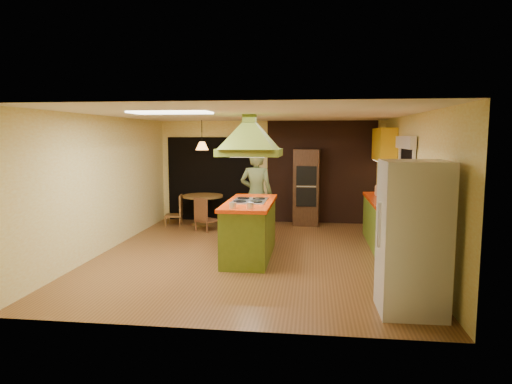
# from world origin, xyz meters

# --- Properties ---
(ground) EXTENTS (6.50, 6.50, 0.00)m
(ground) POSITION_xyz_m (0.00, 0.00, 0.00)
(ground) COLOR brown
(ground) RESTS_ON ground
(room_walls) EXTENTS (5.50, 6.50, 6.50)m
(room_walls) POSITION_xyz_m (0.00, 0.00, 1.25)
(room_walls) COLOR #FEF8B6
(room_walls) RESTS_ON ground
(ceiling_plane) EXTENTS (6.50, 6.50, 0.00)m
(ceiling_plane) POSITION_xyz_m (0.00, 0.00, 2.50)
(ceiling_plane) COLOR silver
(ceiling_plane) RESTS_ON room_walls
(brick_panel) EXTENTS (2.64, 0.03, 2.50)m
(brick_panel) POSITION_xyz_m (1.25, 3.23, 1.25)
(brick_panel) COLOR #381E14
(brick_panel) RESTS_ON ground
(nook_opening) EXTENTS (2.20, 0.03, 2.10)m
(nook_opening) POSITION_xyz_m (-1.50, 3.23, 1.05)
(nook_opening) COLOR black
(nook_opening) RESTS_ON ground
(right_counter) EXTENTS (0.62, 3.05, 0.92)m
(right_counter) POSITION_xyz_m (2.45, 0.60, 0.46)
(right_counter) COLOR olive
(right_counter) RESTS_ON ground
(upper_cabinets) EXTENTS (0.34, 1.40, 0.70)m
(upper_cabinets) POSITION_xyz_m (2.57, 2.20, 1.95)
(upper_cabinets) COLOR yellow
(upper_cabinets) RESTS_ON room_walls
(window_right) EXTENTS (0.12, 1.35, 1.06)m
(window_right) POSITION_xyz_m (2.70, 0.40, 1.77)
(window_right) COLOR black
(window_right) RESTS_ON room_walls
(fluor_panel) EXTENTS (1.20, 0.60, 0.03)m
(fluor_panel) POSITION_xyz_m (-1.10, -1.20, 2.48)
(fluor_panel) COLOR white
(fluor_panel) RESTS_ON ceiling_plane
(kitchen_island) EXTENTS (0.81, 2.01, 1.01)m
(kitchen_island) POSITION_xyz_m (-0.04, -0.17, 0.51)
(kitchen_island) COLOR #5F751D
(kitchen_island) RESTS_ON ground
(range_hood) EXTENTS (1.10, 0.81, 0.80)m
(range_hood) POSITION_xyz_m (-0.04, -0.17, 2.25)
(range_hood) COLOR #526318
(range_hood) RESTS_ON ceiling_plane
(man) EXTENTS (0.74, 0.54, 1.87)m
(man) POSITION_xyz_m (-0.09, 1.19, 0.93)
(man) COLOR #444F2A
(man) RESTS_ON ground
(refrigerator) EXTENTS (0.77, 0.73, 1.85)m
(refrigerator) POSITION_xyz_m (2.25, -2.46, 0.92)
(refrigerator) COLOR silver
(refrigerator) RESTS_ON ground
(wall_oven) EXTENTS (0.63, 0.63, 1.82)m
(wall_oven) POSITION_xyz_m (0.90, 2.95, 0.91)
(wall_oven) COLOR #4E2E19
(wall_oven) RESTS_ON ground
(dining_table) EXTENTS (0.97, 0.97, 0.73)m
(dining_table) POSITION_xyz_m (-1.56, 2.59, 0.51)
(dining_table) COLOR brown
(dining_table) RESTS_ON ground
(chair_left) EXTENTS (0.46, 0.46, 0.73)m
(chair_left) POSITION_xyz_m (-2.26, 2.49, 0.36)
(chair_left) COLOR brown
(chair_left) RESTS_ON ground
(chair_near) EXTENTS (0.57, 0.57, 0.76)m
(chair_near) POSITION_xyz_m (-1.31, 1.94, 0.38)
(chair_near) COLOR brown
(chair_near) RESTS_ON ground
(pendant_lamp) EXTENTS (0.34, 0.34, 0.19)m
(pendant_lamp) POSITION_xyz_m (-1.56, 2.59, 1.90)
(pendant_lamp) COLOR #FF9E3F
(pendant_lamp) RESTS_ON ceiling_plane
(canister_large) EXTENTS (0.17, 0.17, 0.21)m
(canister_large) POSITION_xyz_m (2.40, 1.52, 1.03)
(canister_large) COLOR beige
(canister_large) RESTS_ON right_counter
(canister_medium) EXTENTS (0.12, 0.12, 0.17)m
(canister_medium) POSITION_xyz_m (2.40, 1.71, 1.00)
(canister_medium) COLOR #F6E7C6
(canister_medium) RESTS_ON right_counter
(canister_small) EXTENTS (0.15, 0.15, 0.17)m
(canister_small) POSITION_xyz_m (2.40, 1.07, 1.01)
(canister_small) COLOR beige
(canister_small) RESTS_ON right_counter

